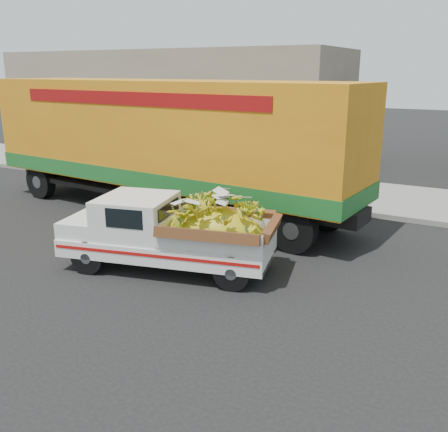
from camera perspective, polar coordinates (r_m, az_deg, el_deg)
The scene contains 6 objects.
ground at distance 11.94m, azimuth -11.75°, elevation -3.91°, with size 100.00×100.00×0.00m, color black.
curb at distance 16.48m, azimuth 1.23°, elevation 2.32°, with size 60.00×0.25×0.15m, color gray.
sidewalk at distance 18.31m, azimuth 4.31°, elevation 3.69°, with size 60.00×4.00×0.14m, color gray.
building_left at distance 27.05m, azimuth -6.02°, elevation 12.93°, with size 18.00×6.00×5.00m, color gray.
pickup_truck at distance 10.35m, azimuth -4.75°, elevation -1.95°, with size 4.63×2.57×1.54m.
semi_trailer at distance 14.56m, azimuth -6.83°, elevation 8.56°, with size 12.04×3.54×3.80m.
Camera 1 is at (7.44, -8.41, 4.06)m, focal length 40.00 mm.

